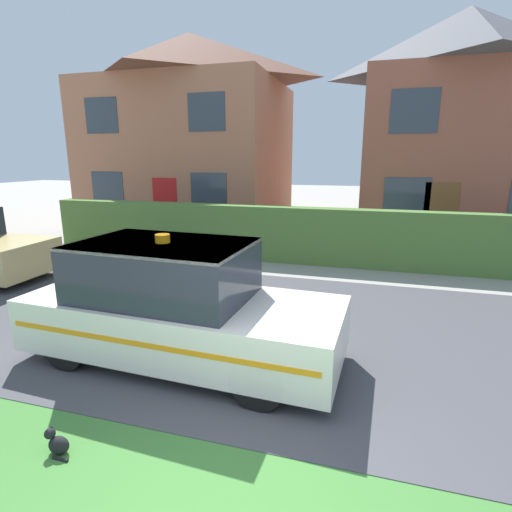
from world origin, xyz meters
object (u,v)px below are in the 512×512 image
police_car (177,305)px  house_right (459,124)px  house_left (192,129)px  cat (57,443)px

police_car → house_right: house_right is taller
house_left → cat: bearing=-70.3°
cat → house_left: house_left is taller
police_car → house_right: (5.37, 11.85, 3.20)m
house_right → police_car: bearing=-114.4°
police_car → house_left: house_left is taller
cat → house_left: 15.66m
house_left → house_right: size_ratio=1.04×
police_car → house_left: (-5.37, 12.18, 3.24)m
police_car → house_right: bearing=68.1°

